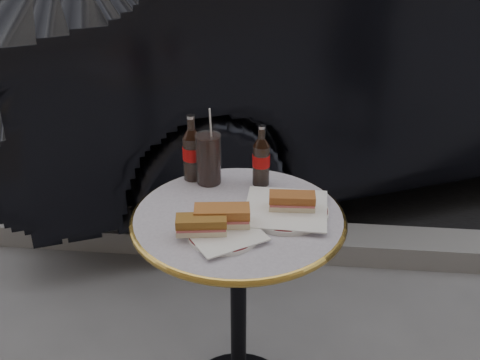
# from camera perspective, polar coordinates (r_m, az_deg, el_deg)

# --- Properties ---
(asphalt_road) EXTENTS (40.00, 8.00, 0.00)m
(asphalt_road) POSITION_cam_1_polar(r_m,az_deg,el_deg) (6.67, 4.29, 13.70)
(asphalt_road) COLOR black
(asphalt_road) RESTS_ON ground
(curb) EXTENTS (40.00, 0.20, 0.12)m
(curb) POSITION_cam_1_polar(r_m,az_deg,el_deg) (2.85, 1.68, -5.74)
(curb) COLOR gray
(curb) RESTS_ON ground
(bistro_table) EXTENTS (0.62, 0.62, 0.73)m
(bistro_table) POSITION_cam_1_polar(r_m,az_deg,el_deg) (1.94, -0.15, -12.62)
(bistro_table) COLOR #BAB2C4
(bistro_table) RESTS_ON ground
(plate_left) EXTENTS (0.26, 0.26, 0.01)m
(plate_left) POSITION_cam_1_polar(r_m,az_deg,el_deg) (1.63, -1.57, -5.16)
(plate_left) COLOR white
(plate_left) RESTS_ON bistro_table
(plate_right) EXTENTS (0.29, 0.29, 0.01)m
(plate_right) POSITION_cam_1_polar(r_m,az_deg,el_deg) (1.74, 4.36, -2.96)
(plate_right) COLOR white
(plate_right) RESTS_ON bistro_table
(sandwich_left_a) EXTENTS (0.14, 0.08, 0.05)m
(sandwich_left_a) POSITION_cam_1_polar(r_m,az_deg,el_deg) (1.62, -3.69, -4.37)
(sandwich_left_a) COLOR brown
(sandwich_left_a) RESTS_ON plate_left
(sandwich_left_b) EXTENTS (0.16, 0.09, 0.05)m
(sandwich_left_b) POSITION_cam_1_polar(r_m,az_deg,el_deg) (1.65, -1.71, -3.54)
(sandwich_left_b) COLOR #AB612B
(sandwich_left_b) RESTS_ON plate_left
(sandwich_right) EXTENTS (0.13, 0.07, 0.05)m
(sandwich_right) POSITION_cam_1_polar(r_m,az_deg,el_deg) (1.72, 4.95, -2.11)
(sandwich_right) COLOR #9C5627
(sandwich_right) RESTS_ON plate_right
(cola_bottle_left) EXTENTS (0.08, 0.08, 0.22)m
(cola_bottle_left) POSITION_cam_1_polar(r_m,az_deg,el_deg) (1.88, -4.59, 3.09)
(cola_bottle_left) COLOR black
(cola_bottle_left) RESTS_ON bistro_table
(cola_bottle_right) EXTENTS (0.07, 0.07, 0.20)m
(cola_bottle_right) POSITION_cam_1_polar(r_m,az_deg,el_deg) (1.85, 2.03, 2.37)
(cola_bottle_right) COLOR black
(cola_bottle_right) RESTS_ON bistro_table
(cola_glass) EXTENTS (0.08, 0.08, 0.16)m
(cola_glass) POSITION_cam_1_polar(r_m,az_deg,el_deg) (1.87, -3.02, 2.04)
(cola_glass) COLOR black
(cola_glass) RESTS_ON bistro_table
(parked_car) EXTENTS (3.23, 4.73, 1.47)m
(parked_car) POSITION_cam_1_polar(r_m,az_deg,el_deg) (3.66, 15.17, 12.83)
(parked_car) COLOR black
(parked_car) RESTS_ON ground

